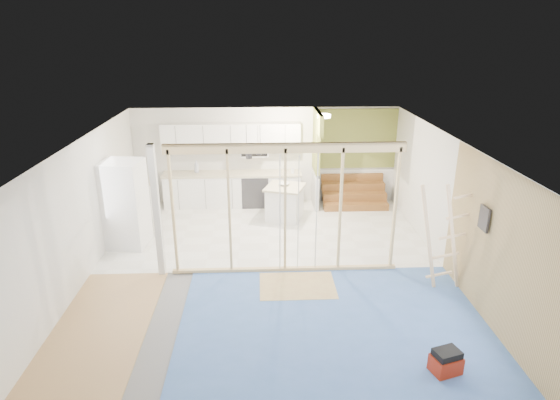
{
  "coord_description": "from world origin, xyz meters",
  "views": [
    {
      "loc": [
        -0.16,
        -8.19,
        4.52
      ],
      "look_at": [
        0.23,
        0.6,
        1.28
      ],
      "focal_mm": 30.0,
      "sensor_mm": 36.0,
      "label": 1
    }
  ],
  "objects_px": {
    "fridge": "(125,204)",
    "island": "(285,203)",
    "ladder": "(444,237)",
    "toolbox": "(446,362)"
  },
  "relations": [
    {
      "from": "ladder",
      "to": "toolbox",
      "type": "bearing_deg",
      "value": -107.47
    },
    {
      "from": "island",
      "to": "toolbox",
      "type": "bearing_deg",
      "value": -53.02
    },
    {
      "from": "island",
      "to": "ladder",
      "type": "height_order",
      "value": "ladder"
    },
    {
      "from": "island",
      "to": "toolbox",
      "type": "height_order",
      "value": "island"
    },
    {
      "from": "fridge",
      "to": "island",
      "type": "bearing_deg",
      "value": 27.89
    },
    {
      "from": "island",
      "to": "ladder",
      "type": "bearing_deg",
      "value": -34.23
    },
    {
      "from": "toolbox",
      "to": "fridge",
      "type": "bearing_deg",
      "value": 124.06
    },
    {
      "from": "fridge",
      "to": "toolbox",
      "type": "relative_size",
      "value": 4.18
    },
    {
      "from": "fridge",
      "to": "toolbox",
      "type": "xyz_separation_m",
      "value": [
        5.44,
        -4.36,
        -0.78
      ]
    },
    {
      "from": "fridge",
      "to": "island",
      "type": "xyz_separation_m",
      "value": [
        3.51,
        1.34,
        -0.53
      ]
    }
  ]
}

